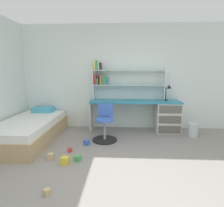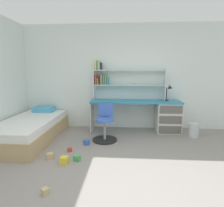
% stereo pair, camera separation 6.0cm
% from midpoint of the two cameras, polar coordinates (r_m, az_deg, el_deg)
% --- Properties ---
extents(ground_plane, '(5.96, 6.23, 0.02)m').
position_cam_midpoint_polar(ground_plane, '(2.61, 2.54, -24.56)').
color(ground_plane, gray).
extents(room_shell, '(5.96, 6.23, 2.60)m').
position_cam_midpoint_polar(room_shell, '(3.69, -17.28, 6.92)').
color(room_shell, silver).
rests_on(room_shell, ground_plane).
extents(desk, '(2.16, 0.51, 0.75)m').
position_cam_midpoint_polar(desk, '(4.68, 14.58, -3.26)').
color(desk, teal).
rests_on(desk, ground_plane).
extents(bookshelf_hutch, '(1.74, 0.22, 0.96)m').
position_cam_midpoint_polar(bookshelf_hutch, '(4.63, 2.19, 7.74)').
color(bookshelf_hutch, silver).
rests_on(bookshelf_hutch, desk).
extents(desk_lamp, '(0.20, 0.17, 0.38)m').
position_cam_midpoint_polar(desk_lamp, '(4.68, 17.45, 3.87)').
color(desk_lamp, black).
rests_on(desk_lamp, desk).
extents(swivel_chair, '(0.52, 0.52, 0.77)m').
position_cam_midpoint_polar(swivel_chair, '(4.01, -1.74, -6.97)').
color(swivel_chair, black).
rests_on(swivel_chair, ground_plane).
extents(bed_platform, '(1.04, 2.03, 0.57)m').
position_cam_midpoint_polar(bed_platform, '(4.41, -23.21, -7.21)').
color(bed_platform, tan).
rests_on(bed_platform, ground_plane).
extents(waste_bin, '(0.22, 0.22, 0.32)m').
position_cam_midpoint_polar(waste_bin, '(4.61, 23.95, -7.42)').
color(waste_bin, silver).
rests_on(waste_bin, ground_plane).
extents(toy_block_green_0, '(0.12, 0.12, 0.09)m').
position_cam_midpoint_polar(toy_block_green_0, '(3.26, -10.04, -16.00)').
color(toy_block_green_0, '#479E51').
rests_on(toy_block_green_0, ground_plane).
extents(toy_block_yellow_1, '(0.12, 0.12, 0.12)m').
position_cam_midpoint_polar(toy_block_yellow_1, '(3.21, -13.80, -16.40)').
color(toy_block_yellow_1, gold).
rests_on(toy_block_yellow_1, ground_plane).
extents(toy_block_natural_2, '(0.10, 0.10, 0.07)m').
position_cam_midpoint_polar(toy_block_natural_2, '(2.60, -19.00, -23.93)').
color(toy_block_natural_2, tan).
rests_on(toy_block_natural_2, ground_plane).
extents(toy_block_red_3, '(0.10, 0.10, 0.07)m').
position_cam_midpoint_polar(toy_block_red_3, '(3.62, -12.27, -13.56)').
color(toy_block_red_3, red).
rests_on(toy_block_red_3, ground_plane).
extents(toy_block_blue_4, '(0.13, 0.13, 0.10)m').
position_cam_midpoint_polar(toy_block_blue_4, '(3.86, -7.31, -11.67)').
color(toy_block_blue_4, '#3860B7').
rests_on(toy_block_blue_4, ground_plane).
extents(toy_block_natural_5, '(0.12, 0.12, 0.10)m').
position_cam_midpoint_polar(toy_block_natural_5, '(3.43, -17.76, -14.94)').
color(toy_block_natural_5, tan).
rests_on(toy_block_natural_5, ground_plane).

